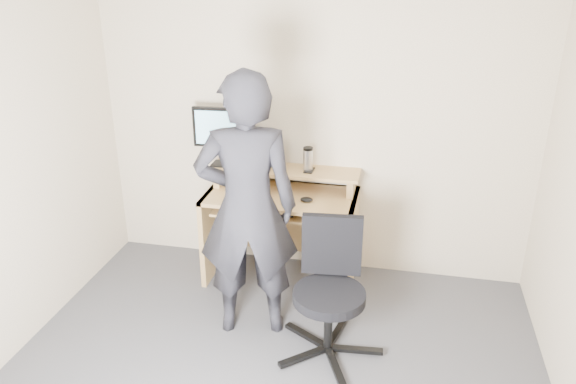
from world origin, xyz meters
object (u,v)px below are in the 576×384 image
at_px(desk, 283,213).
at_px(monitor, 224,131).
at_px(office_chair, 330,284).
at_px(person, 247,208).

xyz_separation_m(desk, monitor, (-0.49, 0.06, 0.65)).
distance_m(monitor, office_chair, 1.56).
bearing_deg(monitor, desk, -9.24).
relative_size(desk, office_chair, 1.32).
bearing_deg(desk, monitor, 173.54).
distance_m(office_chair, person, 0.74).
relative_size(office_chair, person, 0.48).
bearing_deg(office_chair, desk, 114.66).
bearing_deg(monitor, person, -66.20).
distance_m(desk, person, 0.88).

